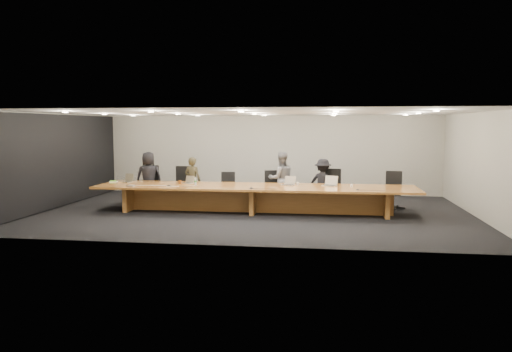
% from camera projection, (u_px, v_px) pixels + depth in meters
% --- Properties ---
extents(ground, '(12.00, 12.00, 0.00)m').
position_uv_depth(ground, '(255.00, 212.00, 14.12)').
color(ground, black).
rests_on(ground, ground).
extents(back_wall, '(12.00, 0.02, 2.80)m').
position_uv_depth(back_wall, '(270.00, 155.00, 17.92)').
color(back_wall, beige).
rests_on(back_wall, ground).
extents(left_wall_panel, '(0.08, 7.84, 2.74)m').
position_uv_depth(left_wall_panel, '(57.00, 162.00, 14.81)').
color(left_wall_panel, black).
rests_on(left_wall_panel, ground).
extents(conference_table, '(9.00, 1.80, 0.75)m').
position_uv_depth(conference_table, '(255.00, 194.00, 14.07)').
color(conference_table, brown).
rests_on(conference_table, ground).
extents(chair_far_left, '(0.72, 0.72, 1.21)m').
position_uv_depth(chair_far_left, '(148.00, 184.00, 15.78)').
color(chair_far_left, black).
rests_on(chair_far_left, ground).
extents(chair_left, '(0.65, 0.65, 1.19)m').
position_uv_depth(chair_left, '(181.00, 185.00, 15.61)').
color(chair_left, black).
rests_on(chair_left, ground).
extents(chair_mid_left, '(0.61, 0.61, 1.03)m').
position_uv_depth(chair_mid_left, '(228.00, 188.00, 15.41)').
color(chair_mid_left, black).
rests_on(chair_mid_left, ground).
extents(chair_mid_right, '(0.69, 0.69, 1.10)m').
position_uv_depth(chair_mid_right, '(273.00, 188.00, 15.14)').
color(chair_mid_right, black).
rests_on(chair_mid_right, ground).
extents(chair_right, '(0.67, 0.67, 1.16)m').
position_uv_depth(chair_right, '(332.00, 188.00, 15.02)').
color(chair_right, black).
rests_on(chair_right, ground).
extents(chair_far_right, '(0.69, 0.69, 1.12)m').
position_uv_depth(chair_far_right, '(393.00, 190.00, 14.66)').
color(chair_far_right, black).
rests_on(chair_far_right, ground).
extents(person_a, '(0.92, 0.74, 1.63)m').
position_uv_depth(person_a, '(149.00, 177.00, 15.68)').
color(person_a, black).
rests_on(person_a, ground).
extents(person_b, '(0.60, 0.46, 1.48)m').
position_uv_depth(person_b, '(193.00, 181.00, 15.53)').
color(person_b, '#2F2B1A').
rests_on(person_b, ground).
extents(person_c, '(0.96, 0.85, 1.64)m').
position_uv_depth(person_c, '(281.00, 179.00, 15.19)').
color(person_c, '#5F5E61').
rests_on(person_c, ground).
extents(person_d, '(1.07, 0.84, 1.45)m').
position_uv_depth(person_d, '(323.00, 183.00, 15.03)').
color(person_d, black).
rests_on(person_d, ground).
extents(laptop_a, '(0.41, 0.36, 0.26)m').
position_uv_depth(laptop_a, '(126.00, 178.00, 14.97)').
color(laptop_a, tan).
rests_on(laptop_a, conference_table).
extents(laptop_b, '(0.36, 0.32, 0.23)m').
position_uv_depth(laptop_b, '(188.00, 180.00, 14.60)').
color(laptop_b, '#C2B794').
rests_on(laptop_b, conference_table).
extents(laptop_d, '(0.40, 0.35, 0.27)m').
position_uv_depth(laptop_d, '(288.00, 181.00, 14.18)').
color(laptop_d, tan).
rests_on(laptop_d, conference_table).
extents(laptop_e, '(0.45, 0.39, 0.29)m').
position_uv_depth(laptop_e, '(330.00, 181.00, 14.00)').
color(laptop_e, '#C1AE93').
rests_on(laptop_e, conference_table).
extents(water_bottle, '(0.09, 0.09, 0.21)m').
position_uv_depth(water_bottle, '(195.00, 181.00, 14.27)').
color(water_bottle, '#A9B9B4').
rests_on(water_bottle, conference_table).
extents(amber_mug, '(0.10, 0.10, 0.11)m').
position_uv_depth(amber_mug, '(180.00, 182.00, 14.51)').
color(amber_mug, brown).
rests_on(amber_mug, conference_table).
extents(paper_cup_near, '(0.09, 0.09, 0.08)m').
position_uv_depth(paper_cup_near, '(298.00, 184.00, 14.24)').
color(paper_cup_near, silver).
rests_on(paper_cup_near, conference_table).
extents(paper_cup_far, '(0.08, 0.08, 0.08)m').
position_uv_depth(paper_cup_far, '(352.00, 186.00, 13.77)').
color(paper_cup_far, white).
rests_on(paper_cup_far, conference_table).
extents(notepad, '(0.31, 0.28, 0.02)m').
position_uv_depth(notepad, '(114.00, 182.00, 15.03)').
color(notepad, silver).
rests_on(notepad, conference_table).
extents(lime_gadget, '(0.21, 0.17, 0.03)m').
position_uv_depth(lime_gadget, '(113.00, 181.00, 15.02)').
color(lime_gadget, '#63B630').
rests_on(lime_gadget, notepad).
extents(av_box, '(0.23, 0.18, 0.03)m').
position_uv_depth(av_box, '(131.00, 186.00, 13.96)').
color(av_box, '#9F9FA4').
rests_on(av_box, conference_table).
extents(mic_left, '(0.17, 0.17, 0.03)m').
position_uv_depth(mic_left, '(169.00, 185.00, 14.05)').
color(mic_left, black).
rests_on(mic_left, conference_table).
extents(mic_center, '(0.14, 0.14, 0.03)m').
position_uv_depth(mic_center, '(251.00, 188.00, 13.44)').
color(mic_center, black).
rests_on(mic_center, conference_table).
extents(mic_right, '(0.13, 0.13, 0.03)m').
position_uv_depth(mic_right, '(358.00, 190.00, 13.13)').
color(mic_right, black).
rests_on(mic_right, conference_table).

